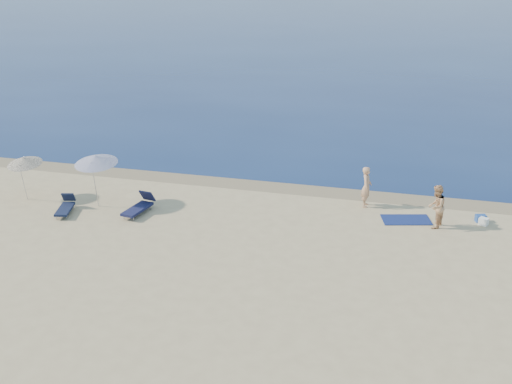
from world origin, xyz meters
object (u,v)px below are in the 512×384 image
blue_cooler (481,218)px  umbrella_near (96,160)px  person_left (366,187)px  person_right (436,207)px

blue_cooler → umbrella_near: umbrella_near is taller
person_left → person_right: bearing=-118.6°
person_left → person_right: person_left is taller
person_right → person_left: bearing=-102.0°
person_left → blue_cooler: person_left is taller
blue_cooler → umbrella_near: 16.44m
blue_cooler → umbrella_near: (-16.16, -2.33, 1.96)m
person_right → umbrella_near: (-14.29, -1.31, 1.21)m
person_left → umbrella_near: (-11.36, -2.86, 1.20)m
person_left → blue_cooler: (4.80, -0.53, -0.75)m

